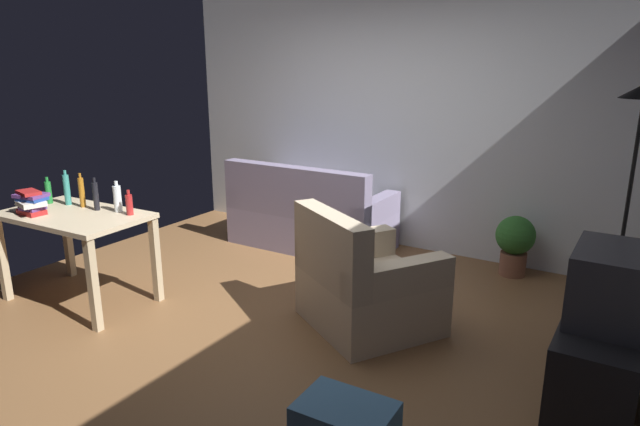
{
  "coord_description": "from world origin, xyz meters",
  "views": [
    {
      "loc": [
        2.38,
        -3.19,
        1.96
      ],
      "look_at": [
        0.1,
        0.5,
        0.75
      ],
      "focal_mm": 30.99,
      "sensor_mm": 36.0,
      "label": 1
    }
  ],
  "objects_px": {
    "couch": "(309,219)",
    "torchiere_lamp": "(637,143)",
    "armchair": "(364,286)",
    "bottle_dark": "(96,196)",
    "tv_stand": "(599,356)",
    "bottle_red": "(129,204)",
    "potted_plant": "(515,241)",
    "bottle_amber": "(82,192)",
    "bottle_green": "(48,192)",
    "tv": "(610,285)",
    "bottle_tall": "(67,189)",
    "bottle_clear": "(117,198)",
    "book_stack": "(31,202)",
    "desk": "(75,226)"
  },
  "relations": [
    {
      "from": "desk",
      "to": "bottle_amber",
      "type": "height_order",
      "value": "bottle_amber"
    },
    {
      "from": "bottle_green",
      "to": "bottle_amber",
      "type": "height_order",
      "value": "bottle_amber"
    },
    {
      "from": "bottle_tall",
      "to": "book_stack",
      "type": "xyz_separation_m",
      "value": [
        0.03,
        -0.34,
        -0.03
      ]
    },
    {
      "from": "armchair",
      "to": "book_stack",
      "type": "height_order",
      "value": "book_stack"
    },
    {
      "from": "bottle_red",
      "to": "bottle_amber",
      "type": "bearing_deg",
      "value": -175.56
    },
    {
      "from": "torchiere_lamp",
      "to": "bottle_clear",
      "type": "bearing_deg",
      "value": -157.44
    },
    {
      "from": "torchiere_lamp",
      "to": "bottle_amber",
      "type": "height_order",
      "value": "torchiere_lamp"
    },
    {
      "from": "armchair",
      "to": "book_stack",
      "type": "distance_m",
      "value": 2.72
    },
    {
      "from": "bottle_dark",
      "to": "bottle_green",
      "type": "bearing_deg",
      "value": -172.64
    },
    {
      "from": "couch",
      "to": "bottle_amber",
      "type": "height_order",
      "value": "bottle_amber"
    },
    {
      "from": "bottle_dark",
      "to": "torchiere_lamp",
      "type": "bearing_deg",
      "value": 22.36
    },
    {
      "from": "potted_plant",
      "to": "bottle_red",
      "type": "xyz_separation_m",
      "value": [
        -2.51,
        -2.28,
        0.52
      ]
    },
    {
      "from": "potted_plant",
      "to": "book_stack",
      "type": "height_order",
      "value": "book_stack"
    },
    {
      "from": "bottle_green",
      "to": "bottle_amber",
      "type": "xyz_separation_m",
      "value": [
        0.36,
        0.07,
        0.03
      ]
    },
    {
      "from": "bottle_amber",
      "to": "bottle_dark",
      "type": "height_order",
      "value": "bottle_amber"
    },
    {
      "from": "torchiere_lamp",
      "to": "armchair",
      "type": "distance_m",
      "value": 2.13
    },
    {
      "from": "torchiere_lamp",
      "to": "desk",
      "type": "xyz_separation_m",
      "value": [
        -3.83,
        -1.7,
        -0.76
      ]
    },
    {
      "from": "potted_plant",
      "to": "bottle_tall",
      "type": "relative_size",
      "value": 1.91
    },
    {
      "from": "potted_plant",
      "to": "armchair",
      "type": "height_order",
      "value": "armchair"
    },
    {
      "from": "tv",
      "to": "bottle_dark",
      "type": "height_order",
      "value": "bottle_dark"
    },
    {
      "from": "desk",
      "to": "armchair",
      "type": "relative_size",
      "value": 1.02
    },
    {
      "from": "tv",
      "to": "bottle_dark",
      "type": "bearing_deg",
      "value": 99.64
    },
    {
      "from": "bottle_red",
      "to": "torchiere_lamp",
      "type": "bearing_deg",
      "value": 23.74
    },
    {
      "from": "bottle_clear",
      "to": "book_stack",
      "type": "height_order",
      "value": "bottle_clear"
    },
    {
      "from": "couch",
      "to": "book_stack",
      "type": "height_order",
      "value": "book_stack"
    },
    {
      "from": "tv",
      "to": "bottle_amber",
      "type": "relative_size",
      "value": 2.08
    },
    {
      "from": "desk",
      "to": "bottle_amber",
      "type": "distance_m",
      "value": 0.31
    },
    {
      "from": "tv",
      "to": "bottle_amber",
      "type": "distance_m",
      "value": 3.99
    },
    {
      "from": "desk",
      "to": "bottle_tall",
      "type": "bearing_deg",
      "value": 149.13
    },
    {
      "from": "tv_stand",
      "to": "bottle_dark",
      "type": "relative_size",
      "value": 4.03
    },
    {
      "from": "couch",
      "to": "torchiere_lamp",
      "type": "height_order",
      "value": "torchiere_lamp"
    },
    {
      "from": "couch",
      "to": "book_stack",
      "type": "xyz_separation_m",
      "value": [
        -1.11,
        -2.36,
        0.55
      ]
    },
    {
      "from": "potted_plant",
      "to": "desk",
      "type": "bearing_deg",
      "value": -139.83
    },
    {
      "from": "bottle_dark",
      "to": "bottle_red",
      "type": "height_order",
      "value": "bottle_dark"
    },
    {
      "from": "couch",
      "to": "tv_stand",
      "type": "distance_m",
      "value": 3.27
    },
    {
      "from": "bottle_tall",
      "to": "bottle_dark",
      "type": "bearing_deg",
      "value": 2.0
    },
    {
      "from": "torchiere_lamp",
      "to": "book_stack",
      "type": "height_order",
      "value": "torchiere_lamp"
    },
    {
      "from": "potted_plant",
      "to": "bottle_red",
      "type": "relative_size",
      "value": 2.8
    },
    {
      "from": "tv",
      "to": "potted_plant",
      "type": "xyz_separation_m",
      "value": [
        -0.89,
        1.69,
        -0.37
      ]
    },
    {
      "from": "book_stack",
      "to": "bottle_tall",
      "type": "bearing_deg",
      "value": 95.17
    },
    {
      "from": "couch",
      "to": "torchiere_lamp",
      "type": "xyz_separation_m",
      "value": [
        2.96,
        -0.47,
        1.11
      ]
    },
    {
      "from": "armchair",
      "to": "bottle_red",
      "type": "height_order",
      "value": "bottle_red"
    },
    {
      "from": "book_stack",
      "to": "bottle_amber",
      "type": "bearing_deg",
      "value": 68.01
    },
    {
      "from": "bottle_green",
      "to": "bottle_dark",
      "type": "relative_size",
      "value": 0.84
    },
    {
      "from": "desk",
      "to": "armchair",
      "type": "distance_m",
      "value": 2.39
    },
    {
      "from": "tv_stand",
      "to": "bottle_red",
      "type": "distance_m",
      "value": 3.5
    },
    {
      "from": "armchair",
      "to": "bottle_amber",
      "type": "xyz_separation_m",
      "value": [
        -2.32,
        -0.66,
        0.57
      ]
    },
    {
      "from": "tv",
      "to": "torchiere_lamp",
      "type": "xyz_separation_m",
      "value": [
        -0.0,
        0.9,
        0.71
      ]
    },
    {
      "from": "torchiere_lamp",
      "to": "bottle_dark",
      "type": "xyz_separation_m",
      "value": [
        -3.74,
        -1.54,
        -0.53
      ]
    },
    {
      "from": "tv_stand",
      "to": "bottle_tall",
      "type": "xyz_separation_m",
      "value": [
        -4.11,
        -0.65,
        0.65
      ]
    }
  ]
}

